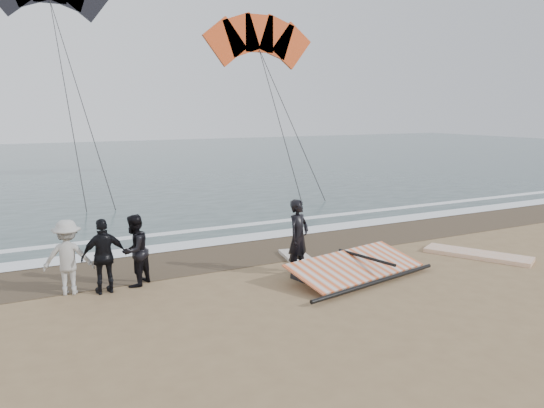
{
  "coord_description": "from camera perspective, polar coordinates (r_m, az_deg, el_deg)",
  "views": [
    {
      "loc": [
        -7.34,
        -8.65,
        3.95
      ],
      "look_at": [
        -1.21,
        3.0,
        1.6
      ],
      "focal_mm": 35.0,
      "sensor_mm": 36.0,
      "label": 1
    }
  ],
  "objects": [
    {
      "name": "sea",
      "position": [
        42.47,
        -17.75,
        4.32
      ],
      "size": [
        120.0,
        54.0,
        0.02
      ],
      "primitive_type": "cube",
      "color": "#233838",
      "rests_on": "ground"
    },
    {
      "name": "ground",
      "position": [
        12.01,
        12.01,
        -9.31
      ],
      "size": [
        120.0,
        120.0,
        0.0
      ],
      "primitive_type": "plane",
      "color": "#8C704C",
      "rests_on": "ground"
    },
    {
      "name": "sail_rig",
      "position": [
        12.95,
        8.38,
        -6.85
      ],
      "size": [
        3.98,
        2.33,
        0.49
      ],
      "color": "black",
      "rests_on": "ground"
    },
    {
      "name": "trio_cluster",
      "position": [
        12.23,
        -18.09,
        -5.21
      ],
      "size": [
        2.5,
        1.04,
        1.65
      ],
      "color": "black",
      "rests_on": "ground"
    },
    {
      "name": "board_white",
      "position": [
        15.55,
        21.24,
        -5.09
      ],
      "size": [
        1.98,
        2.79,
        0.11
      ],
      "primitive_type": "cube",
      "rotation": [
        0.0,
        0.0,
        0.49
      ],
      "color": "silver",
      "rests_on": "ground"
    },
    {
      "name": "foam_near",
      "position": [
        16.76,
        -0.97,
        -3.42
      ],
      "size": [
        120.0,
        0.9,
        0.01
      ],
      "primitive_type": "cube",
      "color": "white",
      "rests_on": "sea"
    },
    {
      "name": "wet_sand",
      "position": [
        15.57,
        1.37,
        -4.56
      ],
      "size": [
        120.0,
        2.8,
        0.01
      ],
      "primitive_type": "cube",
      "color": "#4C3D2B",
      "rests_on": "ground"
    },
    {
      "name": "board_cream",
      "position": [
        13.9,
        3.27,
        -6.2
      ],
      "size": [
        1.08,
        2.4,
        0.1
      ],
      "primitive_type": "cube",
      "rotation": [
        0.0,
        0.0,
        -0.21
      ],
      "color": "beige",
      "rests_on": "ground"
    },
    {
      "name": "kite_red",
      "position": [
        30.33,
        -1.4,
        16.84
      ],
      "size": [
        7.29,
        4.14,
        10.88
      ],
      "color": "#EB4D1B",
      "rests_on": "ground"
    },
    {
      "name": "foam_far",
      "position": [
        18.26,
        -3.38,
        -2.31
      ],
      "size": [
        120.0,
        0.45,
        0.01
      ],
      "primitive_type": "cube",
      "color": "white",
      "rests_on": "sea"
    },
    {
      "name": "man_main",
      "position": [
        12.84,
        2.86,
        -3.56
      ],
      "size": [
        0.79,
        0.69,
        1.83
      ],
      "primitive_type": "imported",
      "rotation": [
        0.0,
        0.0,
        0.47
      ],
      "color": "black",
      "rests_on": "ground"
    }
  ]
}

